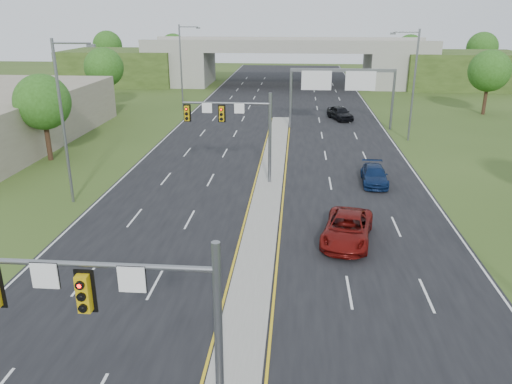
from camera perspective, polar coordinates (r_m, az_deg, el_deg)
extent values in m
cube|color=black|center=(48.16, 2.24, 4.82)|extent=(24.00, 160.00, 0.02)
cube|color=gray|center=(36.69, 1.37, 0.07)|extent=(2.00, 54.00, 0.16)
cube|color=gold|center=(36.80, -0.42, 0.02)|extent=(0.12, 54.00, 0.01)
cube|color=gold|center=(36.67, 3.16, -0.09)|extent=(0.12, 54.00, 0.01)
cube|color=silver|center=(50.05, -11.43, 5.03)|extent=(0.12, 160.00, 0.01)
cube|color=silver|center=(49.10, 16.17, 4.35)|extent=(0.12, 160.00, 0.01)
cylinder|color=slate|center=(14.74, -4.24, -18.09)|extent=(0.24, 0.24, 7.00)
cylinder|color=slate|center=(14.11, -17.81, -7.93)|extent=(6.50, 0.16, 0.16)
cube|color=#C69E0C|center=(14.39, -19.08, -10.93)|extent=(0.35, 0.25, 1.10)
cube|color=black|center=(14.50, -18.86, -10.65)|extent=(0.55, 0.04, 1.30)
sphere|color=#FF0C05|center=(14.12, -19.45, -9.96)|extent=(0.20, 0.20, 0.20)
cube|color=white|center=(14.78, -23.00, -8.83)|extent=(0.75, 0.04, 0.75)
cube|color=white|center=(13.86, -14.03, -9.71)|extent=(0.75, 0.04, 0.75)
cylinder|color=slate|center=(37.61, 1.60, 5.99)|extent=(0.24, 0.24, 7.00)
cylinder|color=slate|center=(37.37, -3.42, 10.10)|extent=(6.50, 0.16, 0.16)
cube|color=#C69E0C|center=(37.31, -3.95, 8.90)|extent=(0.35, 0.25, 1.10)
cube|color=#C69E0C|center=(37.79, -7.90, 8.90)|extent=(0.35, 0.25, 1.10)
cube|color=black|center=(37.45, -3.92, 8.94)|extent=(0.55, 0.04, 1.30)
cube|color=black|center=(37.92, -7.86, 8.94)|extent=(0.55, 0.04, 1.30)
sphere|color=#FF0C05|center=(37.12, -3.99, 9.39)|extent=(0.20, 0.20, 0.20)
sphere|color=#FF0C05|center=(37.60, -7.97, 9.39)|extent=(0.20, 0.20, 0.20)
cube|color=white|center=(37.56, -5.62, 9.55)|extent=(0.75, 0.04, 0.75)
cube|color=white|center=(37.21, -1.92, 9.53)|extent=(0.75, 0.04, 0.75)
cylinder|color=slate|center=(57.21, 3.98, 10.58)|extent=(0.28, 0.28, 6.60)
cylinder|color=slate|center=(58.16, 15.36, 10.08)|extent=(0.28, 0.28, 6.60)
cube|color=slate|center=(56.98, 9.91, 13.55)|extent=(11.50, 0.35, 0.35)
cube|color=#0D6118|center=(56.74, 6.92, 12.55)|extent=(3.20, 0.08, 2.00)
cube|color=#0D6118|center=(57.11, 11.85, 12.33)|extent=(3.20, 0.08, 2.00)
cube|color=silver|center=(56.69, 6.93, 12.54)|extent=(3.30, 0.03, 2.10)
cube|color=silver|center=(57.06, 11.86, 12.32)|extent=(3.30, 0.03, 2.10)
cube|color=gray|center=(93.89, -7.14, 13.95)|extent=(6.00, 12.00, 6.00)
cube|color=gray|center=(93.16, 14.42, 13.45)|extent=(6.00, 12.00, 6.00)
cube|color=#304518|center=(97.36, -14.87, 13.67)|extent=(20.00, 14.00, 6.00)
cube|color=#304518|center=(96.12, 22.27, 12.81)|extent=(20.00, 14.00, 6.00)
cube|color=gray|center=(91.67, 3.66, 16.18)|extent=(50.00, 12.00, 1.20)
cube|color=gray|center=(85.81, 3.58, 16.63)|extent=(50.00, 0.40, 0.90)
cube|color=gray|center=(97.39, 3.76, 17.01)|extent=(50.00, 0.40, 0.90)
cylinder|color=slate|center=(35.77, -21.19, 7.21)|extent=(0.20, 0.20, 11.00)
cylinder|color=slate|center=(34.58, -20.36, 15.67)|extent=(2.50, 0.12, 0.12)
cube|color=slate|center=(34.09, -18.35, 15.59)|extent=(0.50, 0.25, 0.18)
cylinder|color=slate|center=(68.60, -8.56, 13.82)|extent=(0.20, 0.20, 11.00)
cylinder|color=slate|center=(67.98, -7.71, 18.21)|extent=(2.50, 0.12, 0.12)
cube|color=slate|center=(67.74, -6.62, 18.12)|extent=(0.50, 0.25, 0.18)
cylinder|color=slate|center=(53.19, 17.58, 11.41)|extent=(0.20, 0.20, 11.00)
cylinder|color=slate|center=(52.49, 16.80, 17.11)|extent=(2.50, 0.12, 0.12)
cube|color=slate|center=(52.27, 15.38, 17.06)|extent=(0.50, 0.25, 0.18)
cylinder|color=#382316|center=(48.10, -22.70, 5.71)|extent=(0.44, 0.44, 4.00)
sphere|color=#244D14|center=(47.50, -23.22, 9.44)|extent=(4.80, 4.80, 4.80)
cylinder|color=#382316|center=(72.11, -16.72, 10.80)|extent=(0.44, 0.44, 4.25)
sphere|color=#244D14|center=(71.70, -16.99, 13.48)|extent=(5.20, 5.20, 5.20)
cylinder|color=#382316|center=(71.42, 24.73, 9.75)|extent=(0.44, 0.44, 4.25)
sphere|color=#244D14|center=(71.00, 25.13, 12.44)|extent=(5.20, 5.20, 5.20)
cylinder|color=#382316|center=(113.25, -16.43, 13.94)|extent=(0.44, 0.44, 4.50)
sphere|color=#244D14|center=(112.98, -16.61, 15.75)|extent=(6.00, 6.00, 6.00)
cylinder|color=#382316|center=(109.11, -9.32, 14.21)|extent=(0.44, 0.44, 4.25)
sphere|color=#244D14|center=(108.83, -9.43, 15.99)|extent=(5.60, 5.60, 5.60)
cylinder|color=#382316|center=(108.23, 16.97, 13.58)|extent=(0.44, 0.44, 4.25)
sphere|color=#244D14|center=(107.95, 17.15, 15.37)|extent=(5.60, 5.60, 5.60)
cylinder|color=#382316|center=(111.90, 24.17, 12.98)|extent=(0.44, 0.44, 4.50)
sphere|color=#244D14|center=(111.63, 24.44, 14.80)|extent=(6.00, 6.00, 6.00)
imported|color=#620C09|center=(29.22, 10.39, -4.14)|extent=(3.65, 6.05, 1.57)
imported|color=#0B1C43|center=(39.51, 13.37, 1.89)|extent=(2.06, 4.68, 1.34)
imported|color=black|center=(62.82, 9.59, 8.90)|extent=(3.43, 5.13, 1.62)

